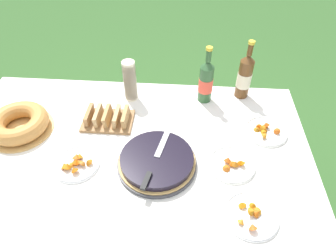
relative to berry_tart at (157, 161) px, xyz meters
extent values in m
plane|color=#335B28|center=(-0.16, 0.09, -0.73)|extent=(16.00, 16.00, 0.00)
cube|color=brown|center=(-0.16, 0.09, -0.05)|extent=(1.76, 1.07, 0.03)
cylinder|color=brown|center=(-0.98, 0.56, -0.40)|extent=(0.06, 0.06, 0.66)
cylinder|color=brown|center=(0.66, 0.56, -0.40)|extent=(0.06, 0.06, 0.66)
cube|color=white|center=(-0.16, 0.09, -0.03)|extent=(1.77, 1.08, 0.00)
cube|color=white|center=(-0.16, 0.63, -0.08)|extent=(1.77, 0.00, 0.10)
cube|color=white|center=(0.73, 0.09, -0.08)|extent=(0.00, 1.08, 0.10)
cylinder|color=#38383D|center=(0.00, 0.00, -0.02)|extent=(0.36, 0.36, 0.02)
cylinder|color=tan|center=(0.00, 0.00, 0.00)|extent=(0.35, 0.35, 0.01)
cylinder|color=black|center=(0.00, 0.00, 0.02)|extent=(0.33, 0.33, 0.03)
cube|color=silver|center=(0.02, 0.09, 0.03)|extent=(0.07, 0.19, 0.00)
cube|color=black|center=(-0.03, -0.14, 0.04)|extent=(0.04, 0.09, 0.01)
cylinder|color=tan|center=(-0.72, 0.18, -0.02)|extent=(0.33, 0.33, 0.01)
torus|color=#BC7F3D|center=(-0.72, 0.18, 0.02)|extent=(0.30, 0.30, 0.09)
cylinder|color=beige|center=(-0.20, 0.48, 0.02)|extent=(0.07, 0.07, 0.09)
cylinder|color=beige|center=(-0.20, 0.48, 0.03)|extent=(0.07, 0.07, 0.09)
cylinder|color=beige|center=(-0.20, 0.48, 0.05)|extent=(0.07, 0.07, 0.09)
cylinder|color=beige|center=(-0.20, 0.48, 0.06)|extent=(0.07, 0.07, 0.09)
cylinder|color=beige|center=(-0.20, 0.48, 0.07)|extent=(0.07, 0.07, 0.09)
cylinder|color=beige|center=(-0.20, 0.48, 0.08)|extent=(0.07, 0.07, 0.09)
cylinder|color=beige|center=(-0.20, 0.48, 0.10)|extent=(0.07, 0.07, 0.09)
cylinder|color=beige|center=(-0.20, 0.48, 0.11)|extent=(0.07, 0.07, 0.09)
cylinder|color=beige|center=(-0.20, 0.48, 0.12)|extent=(0.07, 0.07, 0.09)
cylinder|color=beige|center=(-0.20, 0.48, 0.14)|extent=(0.07, 0.07, 0.09)
cylinder|color=beige|center=(-0.20, 0.48, 0.15)|extent=(0.07, 0.07, 0.09)
cylinder|color=beige|center=(-0.20, 0.48, 0.16)|extent=(0.07, 0.07, 0.09)
torus|color=beige|center=(-0.20, 0.48, 0.21)|extent=(0.07, 0.07, 0.01)
cylinder|color=#2D562D|center=(0.22, 0.50, 0.08)|extent=(0.08, 0.08, 0.22)
cylinder|color=#E54C38|center=(0.22, 0.50, 0.08)|extent=(0.08, 0.08, 0.08)
cone|color=#2D562D|center=(0.22, 0.50, 0.21)|extent=(0.08, 0.08, 0.04)
cylinder|color=#2D562D|center=(0.22, 0.50, 0.26)|extent=(0.03, 0.03, 0.06)
cylinder|color=gold|center=(0.22, 0.50, 0.30)|extent=(0.03, 0.03, 0.02)
cylinder|color=brown|center=(0.43, 0.55, 0.09)|extent=(0.08, 0.08, 0.23)
cylinder|color=beige|center=(0.43, 0.55, 0.08)|extent=(0.08, 0.08, 0.09)
cone|color=brown|center=(0.43, 0.55, 0.22)|extent=(0.08, 0.08, 0.04)
cylinder|color=brown|center=(0.43, 0.55, 0.27)|extent=(0.03, 0.03, 0.07)
cylinder|color=gold|center=(0.43, 0.55, 0.31)|extent=(0.03, 0.03, 0.02)
cylinder|color=white|center=(0.34, 0.02, -0.02)|extent=(0.22, 0.22, 0.01)
torus|color=white|center=(0.34, 0.02, -0.01)|extent=(0.21, 0.21, 0.01)
cone|color=#AA5E15|center=(0.35, 0.01, 0.00)|extent=(0.05, 0.04, 0.02)
cone|color=#AD6509|center=(0.38, 0.02, 0.01)|extent=(0.04, 0.04, 0.03)
cone|color=#CB590B|center=(0.38, 0.02, 0.00)|extent=(0.04, 0.04, 0.02)
cone|color=#BB4F0B|center=(0.34, 0.02, 0.00)|extent=(0.04, 0.04, 0.04)
cone|color=#B34A12|center=(0.32, 0.03, 0.01)|extent=(0.05, 0.05, 0.03)
cone|color=#C8601A|center=(0.31, -0.01, 0.00)|extent=(0.05, 0.05, 0.04)
cylinder|color=white|center=(-0.37, -0.03, -0.02)|extent=(0.21, 0.21, 0.01)
torus|color=white|center=(-0.37, -0.03, -0.01)|extent=(0.21, 0.21, 0.01)
cone|color=#AD540A|center=(-0.36, -0.08, 0.00)|extent=(0.05, 0.04, 0.04)
cone|color=#B36416|center=(-0.31, -0.03, 0.00)|extent=(0.05, 0.04, 0.03)
cone|color=#B36211|center=(-0.37, -0.02, -0.01)|extent=(0.04, 0.04, 0.02)
cone|color=#CA5B10|center=(-0.41, -0.05, -0.01)|extent=(0.05, 0.05, 0.05)
cone|color=#C77414|center=(-0.36, 0.01, 0.00)|extent=(0.03, 0.04, 0.03)
cone|color=#C4540A|center=(-0.36, -0.03, 0.00)|extent=(0.04, 0.04, 0.04)
cone|color=#BB6C13|center=(-0.40, -0.06, 0.00)|extent=(0.05, 0.05, 0.04)
cone|color=#BA6620|center=(-0.33, -0.04, 0.01)|extent=(0.04, 0.04, 0.04)
cone|color=orange|center=(-0.38, -0.04, -0.01)|extent=(0.04, 0.04, 0.03)
cone|color=#C35C11|center=(-0.35, -0.03, 0.00)|extent=(0.04, 0.04, 0.03)
cone|color=#BA5917|center=(-0.37, 0.00, 0.00)|extent=(0.06, 0.06, 0.05)
cylinder|color=white|center=(0.40, -0.23, -0.02)|extent=(0.22, 0.22, 0.01)
torus|color=white|center=(0.40, -0.23, -0.01)|extent=(0.22, 0.22, 0.01)
cone|color=#BB581A|center=(0.39, -0.29, 0.00)|extent=(0.05, 0.05, 0.05)
cone|color=#A76713|center=(0.43, -0.22, 0.00)|extent=(0.05, 0.05, 0.04)
cone|color=#C27820|center=(0.35, -0.26, 0.00)|extent=(0.04, 0.04, 0.03)
cone|color=#B1660E|center=(0.40, -0.20, 0.00)|extent=(0.04, 0.04, 0.02)
cone|color=#B55210|center=(0.42, -0.23, 0.00)|extent=(0.05, 0.05, 0.04)
cone|color=#B36D12|center=(0.40, -0.23, 0.01)|extent=(0.05, 0.05, 0.04)
cone|color=#AB611E|center=(0.41, -0.21, -0.01)|extent=(0.03, 0.03, 0.02)
cone|color=orange|center=(0.36, -0.19, 0.00)|extent=(0.05, 0.05, 0.03)
cylinder|color=white|center=(0.53, 0.25, -0.02)|extent=(0.22, 0.22, 0.01)
torus|color=white|center=(0.53, 0.25, -0.01)|extent=(0.21, 0.21, 0.01)
cone|color=#C65819|center=(0.58, 0.24, 0.00)|extent=(0.04, 0.05, 0.04)
cone|color=#C14D10|center=(0.53, 0.28, 0.01)|extent=(0.04, 0.04, 0.04)
cone|color=#AC600D|center=(0.53, 0.28, -0.01)|extent=(0.05, 0.05, 0.04)
cone|color=#C66A1B|center=(0.52, 0.26, -0.01)|extent=(0.04, 0.04, 0.03)
cone|color=#A86410|center=(0.50, 0.25, 0.01)|extent=(0.05, 0.05, 0.05)
cone|color=#C87912|center=(0.51, 0.22, 0.00)|extent=(0.03, 0.03, 0.03)
cone|color=#BA5C0D|center=(0.52, 0.25, 0.00)|extent=(0.04, 0.04, 0.04)
cone|color=#CE4E0D|center=(0.51, 0.25, -0.01)|extent=(0.04, 0.04, 0.04)
cone|color=orange|center=(0.52, 0.20, 0.00)|extent=(0.05, 0.05, 0.04)
cone|color=#A86918|center=(0.48, 0.25, -0.01)|extent=(0.04, 0.05, 0.03)
cone|color=#C14A0B|center=(0.49, 0.27, -0.01)|extent=(0.04, 0.05, 0.04)
cube|color=olive|center=(-0.29, 0.27, -0.02)|extent=(0.26, 0.18, 0.02)
cube|color=#9E7042|center=(-0.38, 0.27, 0.02)|extent=(0.02, 0.14, 0.06)
cube|color=tan|center=(-0.33, 0.27, 0.02)|extent=(0.02, 0.14, 0.06)
cube|color=#B2844C|center=(-0.29, 0.27, 0.02)|extent=(0.03, 0.14, 0.06)
cube|color=tan|center=(-0.24, 0.27, 0.02)|extent=(0.03, 0.14, 0.06)
cube|color=#B2844C|center=(-0.19, 0.27, 0.02)|extent=(0.02, 0.14, 0.06)
camera|label=1|loc=(0.11, -0.86, 1.05)|focal=32.00mm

